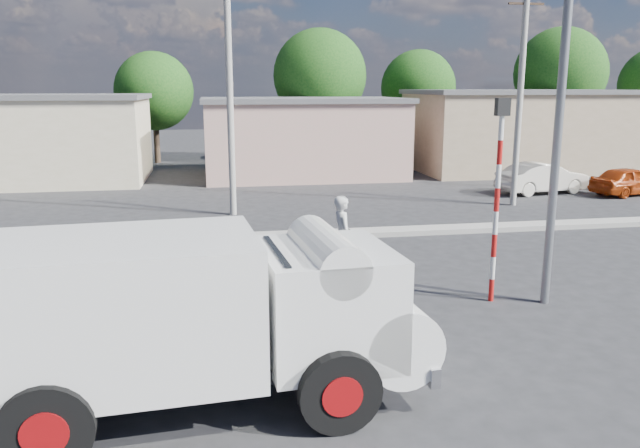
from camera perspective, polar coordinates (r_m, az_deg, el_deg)
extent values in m
plane|color=#28282B|center=(11.89, 4.15, -10.26)|extent=(120.00, 120.00, 0.00)
cube|color=#99968E|center=(19.36, -1.56, -1.03)|extent=(40.00, 0.80, 0.16)
cylinder|color=black|center=(8.54, -23.72, -16.65)|extent=(1.17, 0.43, 1.15)
cylinder|color=#A50B0F|center=(8.54, -23.72, -16.65)|extent=(0.59, 0.42, 0.57)
cylinder|color=black|center=(10.51, -21.86, -10.92)|extent=(1.17, 0.43, 1.15)
cylinder|color=#A50B0F|center=(10.51, -21.86, -10.92)|extent=(0.59, 0.42, 0.57)
cylinder|color=black|center=(8.69, 1.74, -15.02)|extent=(1.17, 0.43, 1.15)
cylinder|color=#A50B0F|center=(8.69, 1.74, -15.02)|extent=(0.59, 0.42, 0.57)
cylinder|color=black|center=(10.62, -1.61, -9.72)|extent=(1.17, 0.43, 1.15)
cylinder|color=#A50B0F|center=(10.62, -1.61, -9.72)|extent=(0.59, 0.42, 0.57)
cube|color=black|center=(9.36, -11.64, -12.60)|extent=(4.91, 1.74, 0.19)
cube|color=white|center=(9.02, -17.94, -7.33)|extent=(3.94, 2.60, 1.94)
cube|color=white|center=(9.33, 0.51, -7.06)|extent=(2.05, 2.29, 1.62)
cylinder|color=white|center=(9.75, 5.63, -9.21)|extent=(1.32, 2.23, 1.15)
cylinder|color=white|center=(9.11, 0.52, -2.72)|extent=(0.90, 2.20, 0.73)
cube|color=silver|center=(10.05, 7.86, -11.16)|extent=(0.33, 2.26, 0.29)
cube|color=black|center=(9.03, -4.00, -4.62)|extent=(0.23, 1.78, 0.73)
imported|color=black|center=(14.46, 2.04, -4.00)|extent=(1.93, 0.81, 0.99)
imported|color=silver|center=(14.34, 2.05, -2.28)|extent=(0.51, 0.72, 1.88)
imported|color=silver|center=(29.13, 19.67, 3.98)|extent=(4.27, 2.12, 1.34)
imported|color=#9F340C|center=(30.14, 26.41, 3.56)|extent=(3.87, 2.32, 1.23)
cylinder|color=red|center=(14.17, 15.39, -5.83)|extent=(0.11, 0.11, 0.50)
cylinder|color=white|center=(14.03, 15.50, -3.88)|extent=(0.11, 0.11, 0.50)
cylinder|color=red|center=(13.90, 15.62, -1.91)|extent=(0.11, 0.11, 0.50)
cylinder|color=white|center=(13.79, 15.74, 0.11)|extent=(0.11, 0.11, 0.50)
cylinder|color=red|center=(13.70, 15.87, 2.15)|extent=(0.11, 0.11, 0.50)
cylinder|color=white|center=(13.62, 15.99, 4.22)|extent=(0.11, 0.11, 0.50)
cylinder|color=red|center=(13.56, 16.11, 6.31)|extent=(0.11, 0.11, 0.50)
cylinder|color=white|center=(13.52, 16.24, 8.42)|extent=(0.11, 0.11, 0.50)
cube|color=black|center=(13.50, 16.35, 10.24)|extent=(0.28, 0.18, 0.36)
cylinder|color=slate|center=(13.76, 21.19, 11.27)|extent=(0.18, 0.18, 9.00)
cube|color=beige|center=(34.03, -25.89, 6.83)|extent=(12.00, 7.00, 4.00)
cube|color=#59595B|center=(33.93, -26.23, 10.39)|extent=(12.30, 7.30, 0.24)
cube|color=#D39D91|center=(33.08, -1.68, 7.76)|extent=(10.00, 7.00, 3.80)
cube|color=#59595B|center=(32.98, -1.70, 11.26)|extent=(10.30, 7.30, 0.24)
cube|color=tan|center=(36.75, 17.37, 7.99)|extent=(11.00, 7.00, 4.20)
cube|color=#59595B|center=(36.66, 17.59, 11.44)|extent=(11.30, 7.30, 0.24)
cylinder|color=#38281E|center=(39.87, -14.73, 7.92)|extent=(0.36, 0.36, 3.47)
sphere|color=#33661E|center=(39.77, -14.94, 11.66)|extent=(4.71, 4.71, 4.71)
cylinder|color=#38281E|center=(39.29, -0.03, 8.79)|extent=(0.36, 0.36, 4.20)
sphere|color=#33661E|center=(39.22, -0.03, 13.39)|extent=(5.70, 5.70, 5.70)
cylinder|color=#38281E|center=(42.97, 8.84, 8.59)|extent=(0.36, 0.36, 3.64)
sphere|color=#33661E|center=(42.88, 8.97, 12.23)|extent=(4.94, 4.94, 4.94)
cylinder|color=#38281E|center=(44.88, 20.78, 8.56)|extent=(0.36, 0.36, 4.37)
sphere|color=#33661E|center=(44.82, 21.10, 12.73)|extent=(5.93, 5.93, 5.93)
cylinder|color=#99968E|center=(22.65, -8.23, 10.83)|extent=(0.24, 0.24, 8.00)
cylinder|color=#99968E|center=(25.49, 17.78, 10.53)|extent=(0.24, 0.24, 8.00)
cube|color=#38281E|center=(25.66, 18.34, 18.58)|extent=(1.40, 0.08, 0.08)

